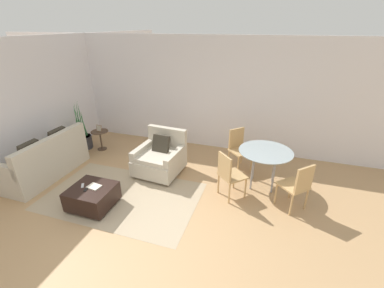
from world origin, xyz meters
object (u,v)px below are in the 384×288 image
(picture_frame, at_px, (99,128))
(side_table, at_px, (100,137))
(book_stack, at_px, (94,187))
(tv_remote_primary, at_px, (83,186))
(dining_chair_near_right, at_px, (298,184))
(potted_plant, at_px, (83,138))
(ottoman, at_px, (92,196))
(couch, at_px, (45,162))
(tv_remote_secondary, at_px, (86,189))
(dining_table, at_px, (265,156))
(dining_chair_near_left, at_px, (229,173))
(armchair, at_px, (160,158))
(dining_chair_far_left, at_px, (239,146))

(picture_frame, bearing_deg, side_table, -90.00)
(book_stack, bearing_deg, picture_frame, 123.49)
(tv_remote_primary, distance_m, dining_chair_near_right, 3.70)
(potted_plant, bearing_deg, ottoman, -47.71)
(couch, distance_m, picture_frame, 1.49)
(tv_remote_secondary, relative_size, dining_chair_near_right, 0.16)
(dining_table, bearing_deg, ottoman, -150.35)
(tv_remote_secondary, height_order, dining_chair_near_left, dining_chair_near_left)
(armchair, bearing_deg, ottoman, -113.96)
(armchair, xyz_separation_m, potted_plant, (-2.41, 0.48, -0.07))
(dining_chair_near_right, bearing_deg, dining_chair_far_left, 135.00)
(ottoman, bearing_deg, couch, 160.03)
(dining_table, distance_m, dining_chair_near_left, 0.84)
(tv_remote_secondary, xyz_separation_m, side_table, (-1.21, 2.07, -0.04))
(picture_frame, bearing_deg, dining_table, -5.79)
(armchair, bearing_deg, book_stack, -113.23)
(armchair, distance_m, book_stack, 1.55)
(side_table, relative_size, picture_frame, 3.07)
(tv_remote_primary, height_order, dining_chair_near_right, dining_chair_near_right)
(dining_chair_near_left, relative_size, dining_chair_near_right, 1.00)
(tv_remote_secondary, distance_m, dining_table, 3.31)
(dining_table, bearing_deg, tv_remote_secondary, -149.87)
(ottoman, relative_size, dining_chair_near_right, 0.81)
(couch, height_order, dining_table, couch)
(dining_chair_near_right, bearing_deg, ottoman, -163.42)
(tv_remote_primary, xyz_separation_m, dining_chair_near_right, (3.56, 1.00, 0.13))
(dining_table, xyz_separation_m, dining_chair_far_left, (-0.59, 0.59, -0.16))
(dining_chair_far_left, bearing_deg, dining_chair_near_left, -90.00)
(ottoman, xyz_separation_m, book_stack, (0.04, 0.04, 0.18))
(dining_table, bearing_deg, dining_chair_near_right, -45.00)
(ottoman, bearing_deg, side_table, 122.16)
(couch, height_order, dining_chair_near_left, couch)
(tv_remote_primary, bearing_deg, picture_frame, 118.51)
(tv_remote_secondary, bearing_deg, book_stack, 48.55)
(dining_table, height_order, dining_chair_far_left, dining_chair_far_left)
(ottoman, distance_m, tv_remote_secondary, 0.19)
(picture_frame, relative_size, dining_chair_far_left, 0.18)
(dining_chair_near_left, relative_size, dining_chair_far_left, 1.00)
(dining_chair_near_right, distance_m, dining_chair_far_left, 1.66)
(tv_remote_secondary, height_order, dining_table, dining_table)
(dining_chair_near_right, height_order, dining_chair_far_left, same)
(tv_remote_secondary, relative_size, side_table, 0.28)
(side_table, height_order, dining_chair_near_left, dining_chair_near_left)
(book_stack, relative_size, dining_chair_far_left, 0.27)
(dining_table, bearing_deg, picture_frame, 174.21)
(dining_table, bearing_deg, dining_chair_near_left, -135.00)
(ottoman, xyz_separation_m, tv_remote_secondary, (-0.05, -0.06, 0.18))
(couch, bearing_deg, armchair, 21.43)
(armchair, relative_size, dining_chair_near_left, 1.12)
(potted_plant, bearing_deg, armchair, -11.20)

